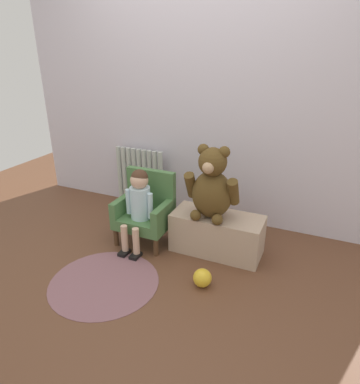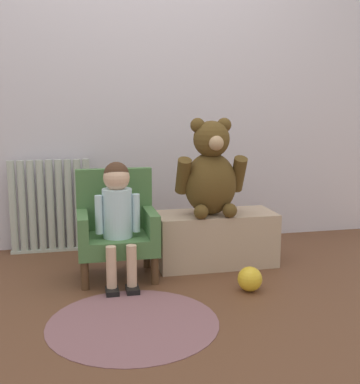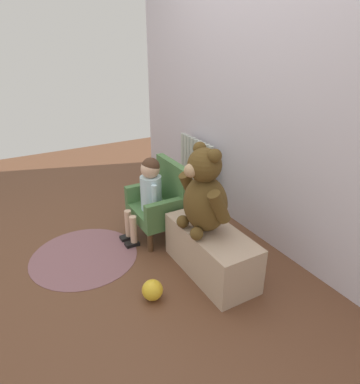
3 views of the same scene
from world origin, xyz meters
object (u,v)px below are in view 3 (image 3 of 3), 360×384
at_px(radiator, 196,171).
at_px(child_armchair, 161,202).
at_px(low_bench, 211,251).
at_px(large_teddy_bear, 204,194).
at_px(child_figure, 148,188).
at_px(floor_rug, 84,256).
at_px(toy_ball, 152,290).

relative_size(radiator, child_armchair, 1.02).
xyz_separation_m(radiator, low_bench, (1.03, -0.52, -0.15)).
distance_m(radiator, large_teddy_bear, 1.17).
bearing_deg(child_figure, floor_rug, -88.84).
bearing_deg(large_teddy_bear, child_armchair, -176.84).
distance_m(radiator, toy_ball, 1.50).
relative_size(radiator, child_figure, 0.93).
relative_size(child_figure, floor_rug, 0.86).
distance_m(child_armchair, large_teddy_bear, 0.66).
bearing_deg(large_teddy_bear, floor_rug, -129.15).
relative_size(radiator, low_bench, 0.86).
bearing_deg(low_bench, toy_ball, -83.72).
bearing_deg(child_armchair, low_bench, 6.32).
bearing_deg(child_figure, low_bench, 15.64).
bearing_deg(child_figure, radiator, 120.00).
distance_m(child_figure, floor_rug, 0.72).
height_order(radiator, child_armchair, radiator).
height_order(child_armchair, large_teddy_bear, large_teddy_bear).
height_order(radiator, large_teddy_bear, large_teddy_bear).
relative_size(child_armchair, child_figure, 0.91).
bearing_deg(radiator, child_armchair, -55.66).
bearing_deg(floor_rug, toy_ball, 21.23).
bearing_deg(child_armchair, floor_rug, -89.02).
height_order(radiator, floor_rug, radiator).
height_order(radiator, child_figure, child_figure).
bearing_deg(radiator, floor_rug, -71.91).
distance_m(child_armchair, toy_ball, 0.83).
bearing_deg(child_figure, toy_ball, -23.87).
bearing_deg(low_bench, floor_rug, -129.92).
relative_size(radiator, large_teddy_bear, 1.08).
distance_m(floor_rug, toy_ball, 0.73).
xyz_separation_m(child_armchair, large_teddy_bear, (0.59, 0.03, 0.30)).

